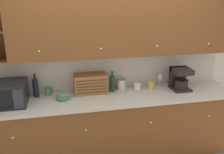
{
  "coord_description": "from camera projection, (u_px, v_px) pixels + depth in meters",
  "views": [
    {
      "loc": [
        -0.69,
        -3.42,
        2.25
      ],
      "look_at": [
        0.0,
        -0.23,
        1.16
      ],
      "focal_mm": 40.0,
      "sensor_mm": 36.0,
      "label": 1
    }
  ],
  "objects": [
    {
      "name": "wine_bottle",
      "position": [
        36.0,
        87.0,
        3.34
      ],
      "size": [
        0.08,
        0.08,
        0.33
      ],
      "color": "black",
      "rests_on": "counter_unit"
    },
    {
      "name": "mug",
      "position": [
        151.0,
        85.0,
        3.67
      ],
      "size": [
        0.09,
        0.08,
        0.11
      ],
      "color": "gold",
      "rests_on": "counter_unit"
    },
    {
      "name": "wall_back",
      "position": [
        108.0,
        62.0,
        3.64
      ],
      "size": [
        5.85,
        0.06,
        2.6
      ],
      "color": "silver",
      "rests_on": "ground_plane"
    },
    {
      "name": "second_wine_bottle",
      "position": [
        112.0,
        82.0,
        3.54
      ],
      "size": [
        0.07,
        0.07,
        0.3
      ],
      "color": "#19381E",
      "rests_on": "counter_unit"
    },
    {
      "name": "mug_blue_second",
      "position": [
        137.0,
        86.0,
        3.65
      ],
      "size": [
        0.1,
        0.09,
        0.1
      ],
      "color": "silver",
      "rests_on": "counter_unit"
    },
    {
      "name": "ground_plane",
      "position": [
        109.0,
        141.0,
        4.03
      ],
      "size": [
        24.0,
        24.0,
        0.0
      ],
      "primitive_type": "plane",
      "color": "slate"
    },
    {
      "name": "counter_unit",
      "position": [
        113.0,
        125.0,
        3.57
      ],
      "size": [
        3.47,
        0.69,
        0.92
      ],
      "color": "brown",
      "rests_on": "ground_plane"
    },
    {
      "name": "bread_box",
      "position": [
        91.0,
        83.0,
        3.5
      ],
      "size": [
        0.46,
        0.25,
        0.27
      ],
      "color": "#996033",
      "rests_on": "counter_unit"
    },
    {
      "name": "upper_cabinets",
      "position": [
        123.0,
        26.0,
        3.31
      ],
      "size": [
        3.45,
        0.37,
        0.78
      ],
      "color": "brown",
      "rests_on": "backsplash_panel"
    },
    {
      "name": "microwave",
      "position": [
        5.0,
        94.0,
        3.1
      ],
      "size": [
        0.53,
        0.43,
        0.29
      ],
      "color": "black",
      "rests_on": "counter_unit"
    },
    {
      "name": "backsplash_panel",
      "position": [
        109.0,
        71.0,
        3.64
      ],
      "size": [
        3.45,
        0.01,
        0.53
      ],
      "color": "beige",
      "rests_on": "counter_unit"
    },
    {
      "name": "coffee_maker",
      "position": [
        180.0,
        79.0,
        3.62
      ],
      "size": [
        0.25,
        0.27,
        0.32
      ],
      "color": "black",
      "rests_on": "counter_unit"
    },
    {
      "name": "bowl_stack_on_counter",
      "position": [
        63.0,
        96.0,
        3.3
      ],
      "size": [
        0.19,
        0.19,
        0.09
      ],
      "color": "slate",
      "rests_on": "counter_unit"
    },
    {
      "name": "mug_patterned_third",
      "position": [
        48.0,
        91.0,
        3.45
      ],
      "size": [
        0.1,
        0.09,
        0.09
      ],
      "color": "#4C845B",
      "rests_on": "counter_unit"
    },
    {
      "name": "storage_canister",
      "position": [
        121.0,
        84.0,
        3.63
      ],
      "size": [
        0.12,
        0.12,
        0.16
      ],
      "color": "silver",
      "rests_on": "counter_unit"
    },
    {
      "name": "wine_glass",
      "position": [
        160.0,
        78.0,
        3.75
      ],
      "size": [
        0.07,
        0.07,
        0.19
      ],
      "color": "silver",
      "rests_on": "counter_unit"
    }
  ]
}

